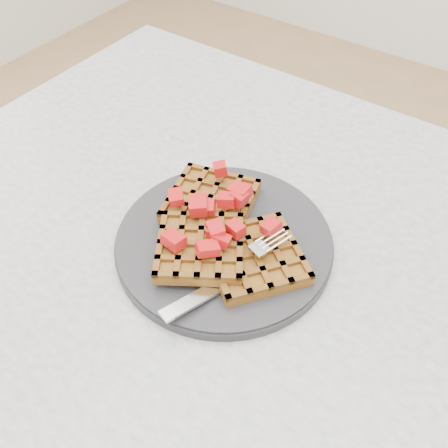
% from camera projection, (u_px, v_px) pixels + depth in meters
% --- Properties ---
extents(table, '(1.20, 0.80, 0.75)m').
position_uv_depth(table, '(306.00, 353.00, 0.64)').
color(table, silver).
rests_on(table, ground).
extents(plate, '(0.26, 0.26, 0.02)m').
position_uv_depth(plate, '(224.00, 242.00, 0.60)').
color(plate, '#252528').
rests_on(plate, table).
extents(waffles, '(0.23, 0.20, 0.03)m').
position_uv_depth(waffles, '(222.00, 233.00, 0.59)').
color(waffles, '#8F5C1E').
rests_on(waffles, plate).
extents(strawberry_pile, '(0.15, 0.15, 0.02)m').
position_uv_depth(strawberry_pile, '(224.00, 216.00, 0.57)').
color(strawberry_pile, '#A60207').
rests_on(strawberry_pile, waffles).
extents(fork, '(0.08, 0.18, 0.02)m').
position_uv_depth(fork, '(236.00, 273.00, 0.55)').
color(fork, silver).
rests_on(fork, plate).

